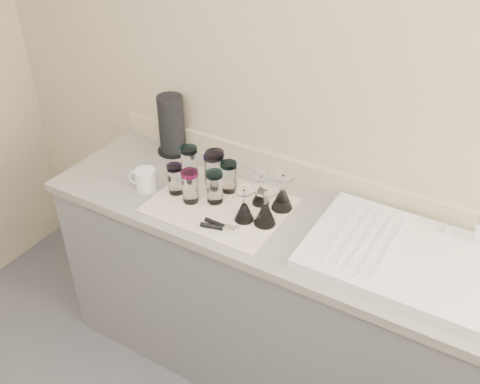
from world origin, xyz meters
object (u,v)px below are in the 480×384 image
Objects in this scene: can_opener at (221,227)px; goblet_back_right at (282,197)px; tumbler_blue at (190,186)px; tumbler_extra at (215,168)px; sink_unit at (423,262)px; goblet_front_right at (265,212)px; tumbler_cyan at (212,169)px; goblet_back_left at (261,194)px; tumbler_teal at (189,163)px; tumbler_magenta at (175,179)px; tumbler_purple at (229,177)px; white_mug at (145,179)px; goblet_front_left at (244,209)px; tumbler_lavender at (215,187)px; paper_towel_roll at (172,126)px.

goblet_back_right is at bearing 59.98° from can_opener.
tumbler_blue is 0.89× the size of tumbler_extra.
sink_unit reaches higher than goblet_back_right.
tumbler_cyan is at bearing 157.48° from goblet_front_right.
goblet_back_left is 0.24m from can_opener.
goblet_back_left is (0.37, -0.01, -0.03)m from tumbler_teal.
tumbler_cyan reaches higher than tumbler_magenta.
tumbler_blue is 0.29m from goblet_back_left.
can_opener is (0.11, -0.24, -0.06)m from tumbler_purple.
white_mug is at bearing -163.02° from goblet_back_left.
tumbler_cyan is 0.16m from tumbler_blue.
tumbler_teal is 1.06× the size of tumbler_blue.
goblet_front_left is 0.49m from white_mug.
tumbler_extra is at bearing 51.17° from tumbler_magenta.
tumbler_lavender is (-0.01, -0.10, 0.00)m from tumbler_purple.
tumbler_teal is 0.20m from tumbler_purple.
tumbler_teal is 0.13m from tumbler_magenta.
tumbler_teal is 0.46m from goblet_back_right.
goblet_back_left is (0.24, -0.02, -0.04)m from tumbler_extra.
sink_unit is 2.84× the size of paper_towel_roll.
tumbler_blue is at bearing -90.08° from tumbler_cyan.
goblet_back_right is (0.46, 0.00, -0.02)m from tumbler_teal.
tumbler_blue is 0.16m from tumbler_extra.
goblet_back_left is (0.16, -0.01, -0.02)m from tumbler_purple.
can_opener is (-0.13, -0.12, -0.04)m from goblet_front_right.
paper_towel_roll is (-0.34, 0.15, 0.05)m from tumbler_extra.
goblet_front_left reaches higher than tumbler_purple.
tumbler_magenta is 0.46m from goblet_back_right.
paper_towel_roll reaches higher than tumbler_teal.
goblet_back_right is at bearing 85.47° from goblet_front_right.
tumbler_purple is 0.16m from goblet_back_left.
tumbler_extra is at bearing 178.21° from goblet_back_right.
goblet_back_right is (0.35, 0.15, -0.02)m from tumbler_blue.
tumbler_extra reaches higher than tumbler_teal.
tumbler_lavender reaches higher than tumbler_magenta.
goblet_front_left reaches higher than tumbler_magenta.
tumbler_purple is at bearing 33.94° from tumbler_magenta.
tumbler_extra is at bearing 34.81° from white_mug.
tumbler_blue and goblet_front_left have the same top height.
sink_unit reaches higher than tumbler_lavender.
tumbler_lavender is at bearing -58.15° from tumbler_extra.
paper_towel_roll is (-0.42, 0.16, 0.06)m from tumbler_purple.
tumbler_cyan reaches higher than can_opener.
goblet_back_left is (0.35, 0.11, -0.02)m from tumbler_magenta.
goblet_back_right reaches higher than tumbler_lavender.
goblet_front_right is 1.18× the size of white_mug.
sink_unit is 0.59m from goblet_back_right.
white_mug is (-1.17, -0.11, 0.03)m from sink_unit.
tumbler_magenta is at bearing -83.52° from tumbler_teal.
goblet_front_right is at bearing 3.65° from tumbler_blue.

